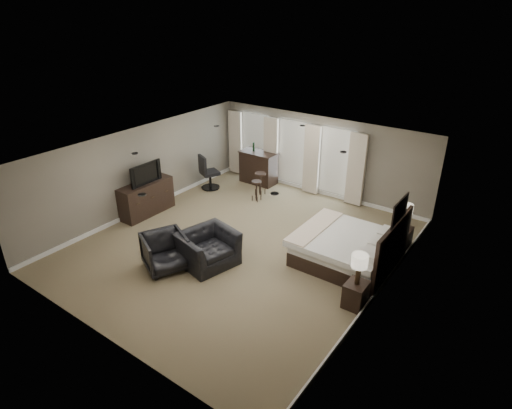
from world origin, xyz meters
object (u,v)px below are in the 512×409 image
Objects in this scene: lamp_far at (405,217)px; bed at (348,236)px; dresser at (147,198)px; nightstand_near at (356,294)px; armchair_far at (165,250)px; lamp_near at (359,269)px; nightstand_far at (401,238)px; bar_counter at (259,167)px; bar_stool_left at (260,184)px; desk_chair at (210,172)px; tv at (144,181)px; bar_stool_right at (257,191)px; armchair_near at (208,243)px.

bed is at bearing -121.54° from lamp_far.
lamp_far is 7.37m from dresser.
armchair_far is at bearing -162.52° from nightstand_near.
armchair_far is at bearing -162.52° from lamp_near.
nightstand_far is 0.44× the size of bar_counter.
bar_counter is 1.69× the size of bar_stool_left.
nightstand_near is 0.73× the size of bar_stool_left.
lamp_near is 7.26m from desk_chair.
dresser is (-6.92, -2.51, -0.41)m from lamp_far.
tv is 3.51m from bar_stool_right.
armchair_far is 1.47× the size of bar_stool_right.
desk_chair reaches higher than tv.
armchair_far is (-4.29, -4.25, -0.42)m from lamp_far.
lamp_far is 7.36m from tv.
armchair_near reaches higher than bar_stool_left.
dresser is at bearing 176.79° from nightstand_near.
bed is 1.74× the size of bar_counter.
bar_counter is 1.06m from bar_stool_left.
lamp_far is 0.62× the size of tv.
tv is 1.42× the size of bar_stool_left.
dresser is (-6.92, 0.39, -0.41)m from lamp_near.
dresser is at bearing 108.74° from desk_chair.
bar_stool_right is 0.56× the size of desk_chair.
lamp_near reaches higher than armchair_far.
desk_chair is at bearing 156.08° from nightstand_near.
nightstand_far is 0.63m from lamp_far.
armchair_far reaches higher than bar_stool_right.
bed is 3.40m from armchair_near.
lamp_far is 0.88× the size of bar_stool_left.
tv is (-6.03, -1.06, 0.36)m from bed.
lamp_far reaches higher than nightstand_near.
lamp_far reaches higher than bar_counter.
dresser is at bearing -180.00° from tv.
tv is 2.61m from desk_chair.
armchair_near is at bearing -106.51° from tv.
lamp_near is at bearing -35.47° from bar_stool_left.
armchair_far is (-4.29, -4.25, 0.21)m from nightstand_far.
desk_chair is (0.29, 2.55, -0.47)m from tv.
bed is at bearing -39.08° from armchair_near.
lamp_near is 6.10m from bar_stool_left.
bar_stool_right is (-3.88, 1.62, -0.38)m from bed.
dresser reaches higher than bar_stool_left.
bar_counter is 1.93× the size of bar_stool_right.
dresser is 3.71m from bar_stool_left.
dresser is 1.33× the size of armchair_near.
dresser is at bearing 87.46° from armchair_near.
bar_stool_right reaches higher than nightstand_near.
nightstand_far is at bearing -14.45° from bar_counter.
bar_stool_left is at bearing -135.80° from desk_chair.
desk_chair is (-5.74, 1.49, -0.11)m from bed.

